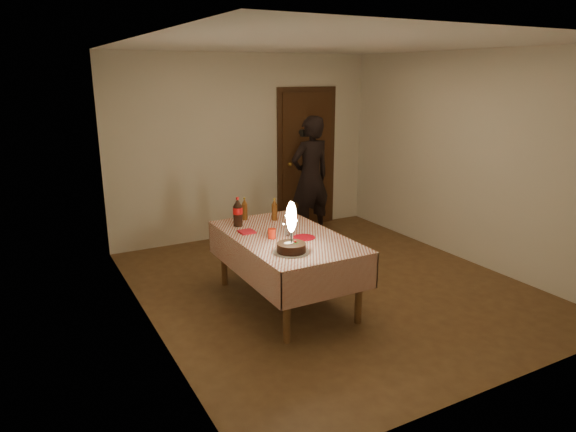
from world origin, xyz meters
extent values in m
cube|color=brown|center=(0.00, 0.00, 0.00)|extent=(4.00, 4.50, 0.01)
cube|color=beige|center=(0.00, 2.25, 1.30)|extent=(4.00, 0.04, 2.60)
cube|color=beige|center=(0.00, -2.25, 1.30)|extent=(4.00, 0.04, 2.60)
cube|color=beige|center=(-2.00, 0.00, 1.30)|extent=(0.04, 4.50, 2.60)
cube|color=beige|center=(2.00, 0.00, 1.30)|extent=(0.04, 4.50, 2.60)
cube|color=silver|center=(0.00, 0.00, 2.60)|extent=(4.00, 4.50, 0.04)
cube|color=#472814|center=(1.00, 2.22, 1.02)|extent=(0.85, 0.05, 2.05)
sphere|color=#B28C33|center=(0.68, 2.17, 1.00)|extent=(0.06, 0.06, 0.06)
cube|color=brown|center=(-0.64, -0.14, 0.70)|extent=(0.90, 1.60, 0.04)
cylinder|color=brown|center=(-1.03, -0.88, 0.34)|extent=(0.07, 0.07, 0.68)
cylinder|color=brown|center=(-0.25, -0.88, 0.34)|extent=(0.07, 0.07, 0.68)
cylinder|color=brown|center=(-1.03, 0.60, 0.34)|extent=(0.07, 0.07, 0.68)
cylinder|color=brown|center=(-0.25, 0.60, 0.34)|extent=(0.07, 0.07, 0.68)
cube|color=beige|center=(-0.64, -0.14, 0.73)|extent=(1.02, 1.72, 0.01)
cube|color=beige|center=(-0.64, -1.00, 0.55)|extent=(1.02, 0.01, 0.34)
cube|color=beige|center=(-0.64, 0.71, 0.55)|extent=(1.02, 0.01, 0.34)
cube|color=beige|center=(-1.14, -0.14, 0.55)|extent=(0.01, 1.72, 0.34)
cube|color=beige|center=(-0.14, -0.14, 0.55)|extent=(0.01, 1.72, 0.34)
cylinder|color=white|center=(-0.83, -0.61, 0.74)|extent=(0.34, 0.34, 0.01)
cylinder|color=black|center=(-0.83, -0.61, 0.78)|extent=(0.26, 0.26, 0.08)
cylinder|color=white|center=(-0.85, -0.59, 0.82)|extent=(0.07, 0.07, 0.00)
sphere|color=red|center=(-0.80, -0.62, 0.83)|extent=(0.02, 0.02, 0.02)
cube|color=#19721E|center=(-0.78, -0.63, 0.82)|extent=(0.02, 0.01, 0.00)
cube|color=#19721E|center=(-0.81, -0.63, 0.82)|extent=(0.01, 0.02, 0.00)
cylinder|color=#262628|center=(-0.83, -0.61, 0.88)|extent=(0.01, 0.01, 0.12)
ellipsoid|color=#FFF2BF|center=(-0.83, -0.61, 1.07)|extent=(0.09, 0.09, 0.29)
sphere|color=white|center=(-0.83, -0.61, 0.96)|extent=(0.04, 0.04, 0.04)
cylinder|color=#B70C1A|center=(-0.51, -0.29, 0.74)|extent=(0.22, 0.22, 0.01)
cylinder|color=red|center=(-0.80, -0.16, 0.78)|extent=(0.08, 0.08, 0.10)
cylinder|color=silver|center=(-0.61, -0.16, 0.78)|extent=(0.07, 0.07, 0.09)
cube|color=#B4141F|center=(-0.95, 0.14, 0.74)|extent=(0.15, 0.15, 0.02)
cylinder|color=black|center=(-0.93, 0.40, 0.84)|extent=(0.10, 0.10, 0.22)
cylinder|color=red|center=(-0.93, 0.40, 0.90)|extent=(0.10, 0.10, 0.07)
cone|color=black|center=(-0.93, 0.40, 0.99)|extent=(0.10, 0.10, 0.08)
cylinder|color=red|center=(-0.93, 0.40, 1.04)|extent=(0.03, 0.03, 0.02)
cylinder|color=#592E0F|center=(-0.76, 0.60, 0.82)|extent=(0.06, 0.06, 0.18)
cone|color=#592E0F|center=(-0.76, 0.60, 0.94)|extent=(0.06, 0.06, 0.06)
cylinder|color=olive|center=(-0.76, 0.60, 0.98)|extent=(0.02, 0.02, 0.02)
cylinder|color=#592E0F|center=(-0.48, 0.42, 0.82)|extent=(0.06, 0.06, 0.18)
cone|color=#592E0F|center=(-0.48, 0.42, 0.94)|extent=(0.06, 0.06, 0.06)
cylinder|color=olive|center=(-0.48, 0.42, 0.98)|extent=(0.02, 0.02, 0.02)
imported|color=black|center=(0.76, 1.71, 0.88)|extent=(0.67, 0.47, 1.75)
cube|color=black|center=(0.75, 1.84, 1.50)|extent=(0.14, 0.10, 0.10)
cylinder|color=black|center=(0.74, 1.91, 1.50)|extent=(0.08, 0.09, 0.08)
camera|label=1|loc=(-2.99, -4.50, 2.32)|focal=32.00mm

